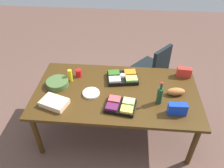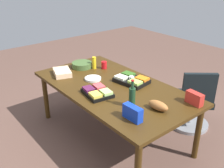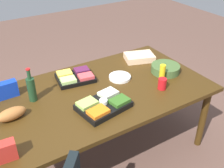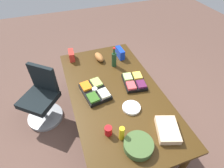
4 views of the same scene
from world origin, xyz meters
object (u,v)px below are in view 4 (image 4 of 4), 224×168
veggie_tray (95,91)px  fruit_platter (134,82)px  salad_bowl (138,145)px  mustard_bottle (122,133)px  red_solo_cup (108,131)px  paper_plate_stack (131,108)px  bread_loaf (99,57)px  conference_table (116,95)px  chip_bag_blue (120,53)px  chip_bag_red (72,55)px  office_chair (42,101)px  sheet_cake (167,130)px  wine_bottle (114,59)px

veggie_tray → fruit_platter: bearing=90.2°
salad_bowl → mustard_bottle: size_ratio=1.67×
red_solo_cup → paper_plate_stack: (-0.23, 0.37, -0.04)m
veggie_tray → mustard_bottle: mustard_bottle is taller
salad_bowl → bread_loaf: size_ratio=1.24×
conference_table → bread_loaf: bearing=179.7°
paper_plate_stack → mustard_bottle: bearing=-38.1°
mustard_bottle → red_solo_cup: bearing=-129.6°
mustard_bottle → chip_bag_blue: mustard_bottle is taller
salad_bowl → chip_bag_red: bearing=-168.5°
conference_table → chip_bag_blue: (-0.74, 0.34, 0.14)m
conference_table → office_chair: bearing=-119.0°
bread_loaf → red_solo_cup: bearing=-12.3°
office_chair → bread_loaf: bearing=101.8°
chip_bag_blue → bread_loaf: bearing=-95.4°
conference_table → salad_bowl: bearing=-3.8°
salad_bowl → bread_loaf: bearing=177.9°
veggie_tray → fruit_platter: veggie_tray is taller
salad_bowl → red_solo_cup: (-0.25, -0.23, 0.02)m
paper_plate_stack → salad_bowl: bearing=-16.0°
sheet_cake → fruit_platter: bearing=-178.6°
wine_bottle → mustard_bottle: (1.19, -0.35, -0.03)m
conference_table → office_chair: office_chair is taller
mustard_bottle → fruit_platter: 0.86m
office_chair → veggie_tray: size_ratio=2.00×
sheet_cake → paper_plate_stack: bearing=-150.8°
paper_plate_stack → chip_bag_blue: chip_bag_blue is taller
office_chair → veggie_tray: office_chair is taller
salad_bowl → paper_plate_stack: size_ratio=1.36×
veggie_tray → bread_loaf: (-0.70, 0.27, 0.01)m
bread_loaf → mustard_bottle: size_ratio=1.34×
conference_table → chip_bag_red: bearing=-156.4°
conference_table → red_solo_cup: bearing=-27.1°
veggie_tray → chip_bag_red: bearing=-170.4°
chip_bag_red → red_solo_cup: bearing=4.7°
bread_loaf → chip_bag_blue: bearing=84.6°
red_solo_cup → chip_bag_red: (-1.49, -0.12, 0.01)m
office_chair → red_solo_cup: 1.40m
fruit_platter → sheet_cake: 0.81m
salad_bowl → bread_loaf: 1.57m
veggie_tray → sheet_cake: veggie_tray is taller
fruit_platter → paper_plate_stack: bearing=-28.5°
wine_bottle → mustard_bottle: wine_bottle is taller
conference_table → bread_loaf: size_ratio=9.04×
wine_bottle → fruit_platter: wine_bottle is taller
conference_table → wine_bottle: bearing=162.4°
office_chair → bread_loaf: office_chair is taller
bread_loaf → fruit_platter: size_ratio=0.60×
office_chair → fruit_platter: (0.49, 1.30, 0.43)m
paper_plate_stack → fruit_platter: fruit_platter is taller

